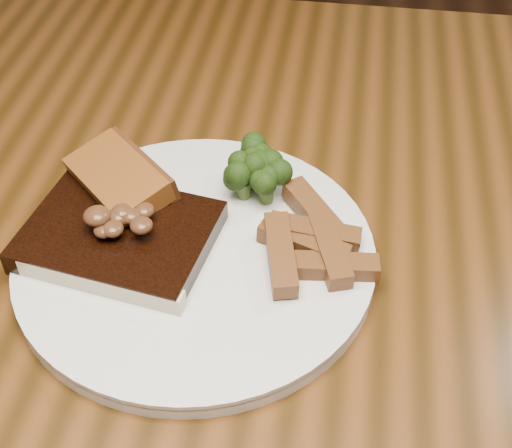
% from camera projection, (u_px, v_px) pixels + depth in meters
% --- Properties ---
extents(dining_table, '(1.60, 0.90, 0.75)m').
position_uv_depth(dining_table, '(257.00, 306.00, 0.69)').
color(dining_table, '#522D10').
rests_on(dining_table, ground).
extents(chair_far, '(0.60, 0.60, 0.96)m').
position_uv_depth(chair_far, '(238.00, 38.00, 1.31)').
color(chair_far, black).
rests_on(chair_far, ground).
extents(plate, '(0.36, 0.36, 0.01)m').
position_uv_depth(plate, '(196.00, 257.00, 0.60)').
color(plate, white).
rests_on(plate, dining_table).
extents(steak, '(0.17, 0.14, 0.02)m').
position_uv_depth(steak, '(119.00, 237.00, 0.59)').
color(steak, black).
rests_on(steak, plate).
extents(steak_bone, '(0.14, 0.04, 0.02)m').
position_uv_depth(steak_bone, '(101.00, 286.00, 0.56)').
color(steak_bone, beige).
rests_on(steak_bone, plate).
extents(mushroom_pile, '(0.06, 0.06, 0.03)m').
position_uv_depth(mushroom_pile, '(130.00, 213.00, 0.58)').
color(mushroom_pile, '#4E2C18').
rests_on(mushroom_pile, steak).
extents(garlic_bread, '(0.11, 0.11, 0.02)m').
position_uv_depth(garlic_bread, '(121.00, 195.00, 0.63)').
color(garlic_bread, brown).
rests_on(garlic_bread, plate).
extents(potato_wedges, '(0.10, 0.10, 0.02)m').
position_uv_depth(potato_wedges, '(290.00, 241.00, 0.59)').
color(potato_wedges, brown).
rests_on(potato_wedges, plate).
extents(broccoli_cluster, '(0.07, 0.07, 0.04)m').
position_uv_depth(broccoli_cluster, '(263.00, 173.00, 0.64)').
color(broccoli_cluster, '#20380C').
rests_on(broccoli_cluster, plate).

